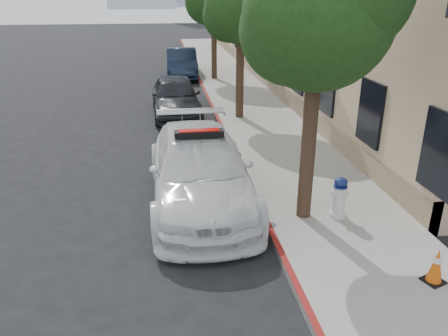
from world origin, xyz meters
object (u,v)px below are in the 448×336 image
parked_car_mid (176,96)px  traffic_cone (436,266)px  fire_hydrant (339,198)px  parked_car_far (182,63)px  police_car (200,170)px

parked_car_mid → traffic_cone: parked_car_mid is taller
fire_hydrant → traffic_cone: (0.73, -2.39, -0.13)m
parked_car_far → traffic_cone: 20.31m
fire_hydrant → traffic_cone: size_ratio=1.46×
fire_hydrant → police_car: bearing=144.8°
parked_car_mid → traffic_cone: 12.29m
police_car → fire_hydrant: (2.82, -1.44, -0.22)m
fire_hydrant → traffic_cone: fire_hydrant is taller
parked_car_far → fire_hydrant: 17.84m
parked_car_far → fire_hydrant: bearing=-81.0°
parked_car_far → traffic_cone: size_ratio=7.72×
parked_car_mid → fire_hydrant: bearing=-73.6°
police_car → traffic_cone: bearing=-47.4°
traffic_cone → fire_hydrant: bearing=106.9°
police_car → fire_hydrant: bearing=-27.3°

